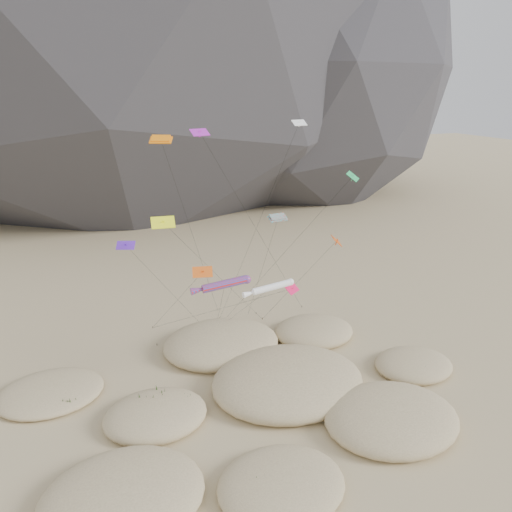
# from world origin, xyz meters

# --- Properties ---
(ground) EXTENTS (500.00, 500.00, 0.00)m
(ground) POSITION_xyz_m (0.00, 0.00, 0.00)
(ground) COLOR #CCB789
(ground) RESTS_ON ground
(dunes) EXTENTS (52.09, 36.23, 4.19)m
(dunes) POSITION_xyz_m (-0.13, 4.43, 0.77)
(dunes) COLOR #CCB789
(dunes) RESTS_ON ground
(dune_grass) EXTENTS (41.79, 27.96, 1.45)m
(dune_grass) POSITION_xyz_m (-0.61, 3.07, 0.85)
(dune_grass) COLOR black
(dune_grass) RESTS_ON ground
(kite_stakes) EXTENTS (23.48, 5.39, 0.30)m
(kite_stakes) POSITION_xyz_m (1.68, 23.39, 0.15)
(kite_stakes) COLOR #3F2D1E
(kite_stakes) RESTS_ON ground
(rainbow_tube_kite) EXTENTS (7.00, 13.83, 12.67)m
(rainbow_tube_kite) POSITION_xyz_m (-2.56, 9.65, 11.88)
(rainbow_tube_kite) COLOR red
(rainbow_tube_kite) RESTS_ON ground
(white_tube_kite) EXTENTS (6.45, 14.42, 11.83)m
(white_tube_kite) POSITION_xyz_m (2.64, 8.46, 11.19)
(white_tube_kite) COLOR white
(white_tube_kite) RESTS_ON ground
(orange_parafoil) EXTENTS (10.74, 12.52, 27.80)m
(orange_parafoil) POSITION_xyz_m (-7.13, 16.27, 26.93)
(orange_parafoil) COLOR orange
(orange_parafoil) RESTS_ON ground
(multi_parafoil) EXTENTS (2.59, 11.00, 18.09)m
(multi_parafoil) POSITION_xyz_m (6.14, 14.46, 17.45)
(multi_parafoil) COLOR red
(multi_parafoil) RESTS_ON ground
(delta_kites) EXTENTS (30.76, 18.85, 29.11)m
(delta_kites) POSITION_xyz_m (2.22, 11.08, 18.48)
(delta_kites) COLOR #E15815
(delta_kites) RESTS_ON ground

